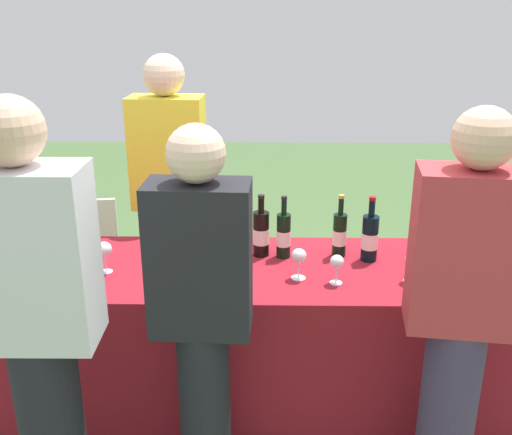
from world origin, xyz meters
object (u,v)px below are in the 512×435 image
Objects in this scene: wine_bottle_3 at (261,233)px; wine_glass_4 at (446,259)px; wine_bottle_7 at (431,230)px; wine_glass_0 at (104,250)px; wine_bottle_4 at (284,235)px; ice_bucket at (442,248)px; wine_bottle_0 at (59,238)px; menu_board at (77,250)px; wine_glass_1 at (299,257)px; wine_glass_2 at (337,263)px; guest_2 at (461,308)px; server_pouring at (170,192)px; guest_1 at (202,311)px; wine_bottle_5 at (340,234)px; wine_bottle_1 at (177,232)px; guest_0 at (37,321)px; wine_bottle_6 at (370,238)px; wine_glass_3 at (413,261)px; wine_bottle_2 at (214,237)px.

wine_bottle_3 is 2.29× the size of wine_glass_4.
wine_bottle_7 is 2.14× the size of wine_glass_0.
wine_bottle_4 reaches higher than ice_bucket.
wine_bottle_0 reaches higher than wine_glass_0.
wine_glass_1 is at bearing -50.63° from menu_board.
wine_glass_1 is 1.07× the size of wine_glass_2.
wine_glass_2 is 0.08× the size of guest_2.
guest_1 is at bearing 107.01° from server_pouring.
wine_bottle_1 is at bearing 178.01° from wine_bottle_5.
guest_2 is at bearing 5.85° from guest_0.
guest_0 reaches higher than wine_glass_4.
wine_bottle_7 reaches higher than wine_glass_2.
guest_2 reaches higher than wine_bottle_4.
wine_glass_0 is 1.56m from guest_2.
ice_bucket is (1.82, -0.06, -0.01)m from wine_bottle_0.
guest_1 is at bearing -143.16° from wine_glass_2.
guest_2 is at bearing 138.46° from server_pouring.
server_pouring reaches higher than guest_1.
guest_0 is at bearing -93.96° from wine_glass_0.
wine_glass_1 is 0.09× the size of guest_1.
wine_bottle_7 reaches higher than wine_glass_4.
wine_bottle_0 is 1.50m from wine_bottle_6.
wine_bottle_6 is 2.21× the size of wine_glass_1.
server_pouring is (-1.05, 0.57, 0.04)m from wine_bottle_6.
wine_bottle_7 is at bearing 164.29° from server_pouring.
guest_2 reaches higher than wine_bottle_3.
wine_bottle_5 reaches higher than ice_bucket.
wine_glass_0 is 0.21× the size of menu_board.
wine_bottle_4 is 0.42m from wine_bottle_6.
wine_bottle_7 is at bearing 4.01° from wine_bottle_0.
wine_glass_1 is (0.89, -0.05, -0.01)m from wine_glass_0.
ice_bucket is 0.15× the size of guest_1.
wine_bottle_0 is 0.86m from guest_0.
wine_bottle_6 is 0.21× the size of guest_1.
wine_glass_4 is at bearing 87.67° from guest_2.
wine_bottle_4 is at bearing 67.45° from guest_1.
wine_glass_4 is (0.72, -0.23, -0.02)m from wine_bottle_4.
ice_bucket is at bearing 10.39° from wine_glass_1.
wine_bottle_6 is at bearing 164.94° from ice_bucket.
wine_glass_3 reaches higher than wine_glass_2.
wine_glass_3 reaches higher than wine_glass_4.
wine_bottle_2 is 1.01× the size of wine_bottle_5.
wine_glass_2 is (-0.19, -0.26, -0.02)m from wine_bottle_6.
guest_1 is at bearing -45.85° from wine_glass_0.
wine_glass_2 is 1.26m from guest_0.
guest_2 is (1.16, -0.77, 0.01)m from wine_bottle_1.
guest_1 is at bearing -173.20° from guest_2.
wine_bottle_0 is 1.84m from guest_2.
wine_glass_3 is at bearing -14.83° from wine_bottle_2.
guest_2 is 2.70m from menu_board.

